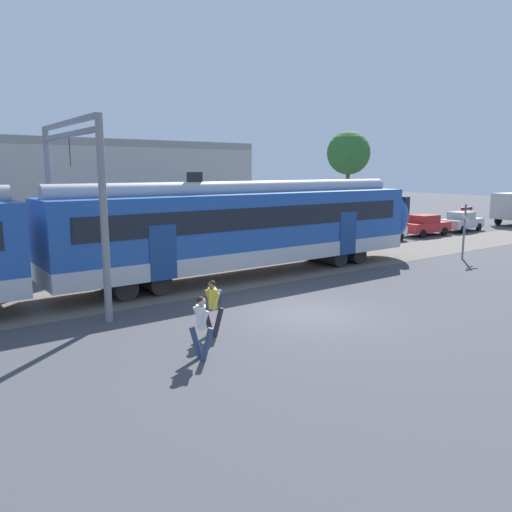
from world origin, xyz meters
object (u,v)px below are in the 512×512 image
parked_car_silver (462,221)px  pedestrian_white (201,323)px  pedestrian_yellow (213,303)px  parked_car_red (425,225)px  commuter_train (53,243)px  parked_car_white (379,230)px  crossing_signal (465,222)px

parked_car_silver → pedestrian_white: bearing=-159.2°
pedestrian_yellow → parked_car_silver: size_ratio=0.41×
parked_car_red → parked_car_silver: (4.67, -0.08, 0.00)m
commuter_train → parked_car_red: bearing=8.1°
parked_car_white → pedestrian_yellow: bearing=-152.3°
parked_car_red → crossing_signal: (-6.76, -7.28, 1.23)m
pedestrian_white → parked_car_red: pedestrian_white is taller
pedestrian_yellow → crossing_signal: bearing=9.5°
pedestrian_yellow → crossing_signal: size_ratio=0.56×
pedestrian_white → parked_car_white: pedestrian_white is taller
pedestrian_yellow → parked_car_silver: pedestrian_yellow is taller
parked_car_white → parked_car_red: bearing=1.4°
pedestrian_white → crossing_signal: bearing=13.0°
commuter_train → pedestrian_yellow: (2.82, -6.35, -1.26)m
pedestrian_yellow → parked_car_white: (19.26, 10.10, -0.21)m
crossing_signal → pedestrian_yellow: bearing=-170.5°
commuter_train → pedestrian_yellow: bearing=-66.1°
parked_car_white → commuter_train: bearing=-170.3°
parked_car_red → crossing_signal: bearing=-132.9°
crossing_signal → parked_car_silver: bearing=32.2°
commuter_train → pedestrian_white: size_ratio=22.83×
pedestrian_white → pedestrian_yellow: same height
parked_car_white → parked_car_silver: (9.88, 0.04, 0.00)m
commuter_train → parked_car_silver: commuter_train is taller
pedestrian_white → parked_car_red: 28.20m
parked_car_silver → commuter_train: bearing=-173.2°
commuter_train → parked_car_red: 27.60m
pedestrian_white → crossing_signal: crossing_signal is taller
parked_car_silver → parked_car_white: bearing=-179.7°
pedestrian_white → parked_car_silver: bearing=20.8°
pedestrian_white → parked_car_silver: pedestrian_white is taller
commuter_train → parked_car_white: (22.07, 3.75, -1.47)m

